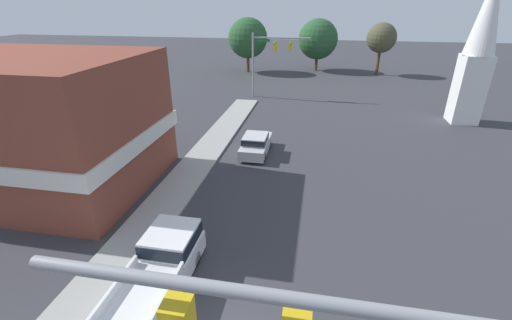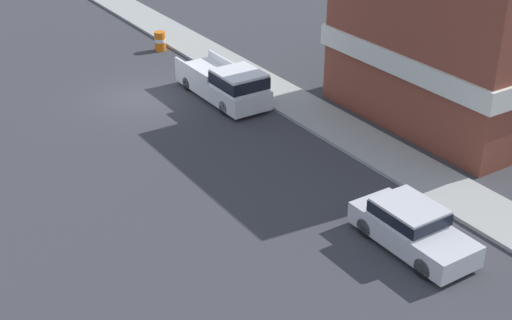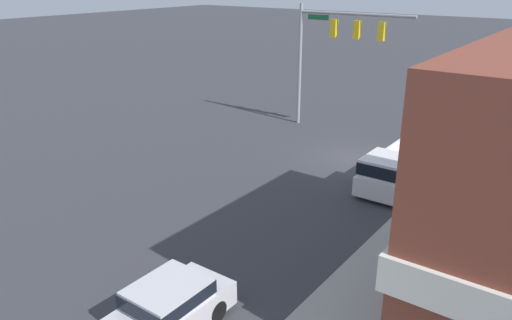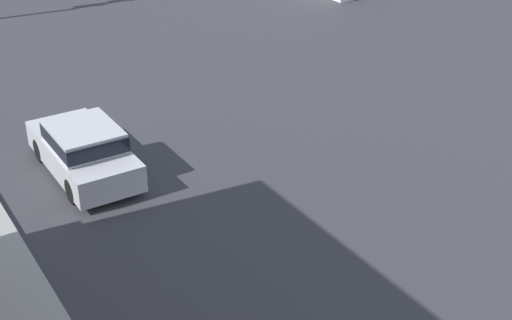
{
  "view_description": "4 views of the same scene",
  "coord_description": "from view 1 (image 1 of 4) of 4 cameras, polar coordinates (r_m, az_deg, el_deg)",
  "views": [
    {
      "loc": [
        2.15,
        -6.86,
        10.16
      ],
      "look_at": [
        -1.19,
        11.15,
        1.65
      ],
      "focal_mm": 24.0,
      "sensor_mm": 36.0,
      "label": 1
    },
    {
      "loc": [
        12.33,
        28.95,
        13.08
      ],
      "look_at": [
        0.94,
        11.47,
        2.06
      ],
      "focal_mm": 50.0,
      "sensor_mm": 36.0,
      "label": 2
    },
    {
      "loc": [
        -10.69,
        23.38,
        9.28
      ],
      "look_at": [
        0.01,
        8.79,
        2.51
      ],
      "focal_mm": 35.0,
      "sensor_mm": 36.0,
      "label": 3
    },
    {
      "loc": [
        -7.23,
        -0.86,
        9.44
      ],
      "look_at": [
        0.52,
        11.35,
        1.7
      ],
      "focal_mm": 50.0,
      "sensor_mm": 36.0,
      "label": 4
    }
  ],
  "objects": [
    {
      "name": "far_signal_assembly",
      "position": [
        39.71,
        2.32,
        17.53
      ],
      "size": [
        6.38,
        0.49,
        7.08
      ],
      "color": "gray",
      "rests_on": "ground"
    },
    {
      "name": "car_lead",
      "position": [
        24.92,
        -0.04,
        2.75
      ],
      "size": [
        1.79,
        4.25,
        1.47
      ],
      "color": "black",
      "rests_on": "ground"
    },
    {
      "name": "pickup_truck_parked",
      "position": [
        14.3,
        -15.43,
        -16.66
      ],
      "size": [
        2.0,
        5.59,
        1.78
      ],
      "color": "black",
      "rests_on": "ground"
    },
    {
      "name": "corner_brick_building",
      "position": [
        23.7,
        -33.23,
        4.99
      ],
      "size": [
        13.49,
        9.81,
        7.6
      ],
      "color": "brown",
      "rests_on": "ground"
    },
    {
      "name": "church_steeple",
      "position": [
        35.97,
        33.38,
        15.97
      ],
      "size": [
        2.5,
        2.5,
        13.33
      ],
      "color": "white",
      "rests_on": "ground"
    },
    {
      "name": "backdrop_tree_left_far",
      "position": [
        55.41,
        -1.37,
        19.65
      ],
      "size": [
        5.97,
        5.97,
        8.08
      ],
      "color": "#4C3823",
      "rests_on": "ground"
    },
    {
      "name": "backdrop_tree_left_mid",
      "position": [
        57.58,
        10.28,
        19.2
      ],
      "size": [
        6.12,
        6.12,
        7.87
      ],
      "color": "#4C3823",
      "rests_on": "ground"
    },
    {
      "name": "backdrop_tree_center",
      "position": [
        56.18,
        20.19,
        18.54
      ],
      "size": [
        4.27,
        4.27,
        7.47
      ],
      "color": "#4C3823",
      "rests_on": "ground"
    }
  ]
}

